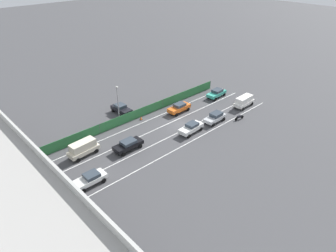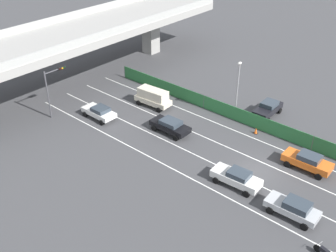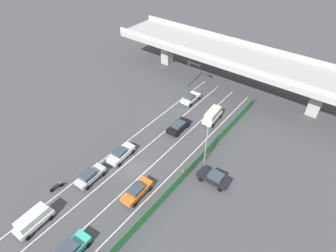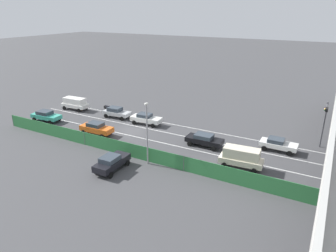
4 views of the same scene
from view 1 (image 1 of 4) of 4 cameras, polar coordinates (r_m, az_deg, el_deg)
name	(u,v)px [view 1 (image 1 of 4)]	position (r m, az deg, el deg)	size (l,w,h in m)	color
ground_plane	(180,125)	(52.32, 2.22, 0.24)	(300.00, 300.00, 0.00)	#424244
lane_line_left_edge	(181,147)	(46.57, 2.48, -3.86)	(0.14, 45.23, 0.01)	silver
lane_line_mid_left	(167,138)	(48.55, -0.27, -2.30)	(0.14, 45.23, 0.01)	silver
lane_line_mid_right	(153,131)	(50.66, -2.79, -0.85)	(0.14, 45.23, 0.01)	silver
lane_line_right_edge	(141,123)	(52.88, -5.10, 0.48)	(0.14, 45.23, 0.01)	silver
green_fence	(134,115)	(53.84, -6.42, 1.99)	(0.10, 41.33, 1.69)	#2D753D
car_sedan_black	(128,144)	(45.84, -7.41, -3.43)	(2.08, 4.57, 1.53)	black
car_taxi_teal	(217,93)	(62.93, 9.04, 6.11)	(2.33, 4.71, 1.59)	teal
car_van_white	(244,101)	(59.80, 13.97, 4.56)	(2.17, 4.70, 2.04)	silver
car_sedan_white	(90,179)	(40.39, -14.29, -9.48)	(2.04, 4.28, 1.50)	white
car_hatchback_white	(191,128)	(49.80, 4.35, -0.29)	(2.17, 4.66, 1.62)	silver
car_sedan_silver	(215,117)	(53.44, 8.78, 1.66)	(2.10, 4.43, 1.64)	#B7BABC
car_van_cream	(83,148)	(45.71, -15.51, -3.91)	(2.26, 4.68, 2.23)	beige
car_taxi_orange	(179,107)	(56.11, 2.09, 3.47)	(2.07, 4.63, 1.67)	orange
motorcycle	(239,117)	(55.19, 13.13, 1.63)	(0.69, 1.92, 0.93)	black
parked_sedan_dark	(121,109)	(56.27, -8.70, 3.21)	(4.41, 2.10, 1.68)	black
traffic_light	(63,185)	(35.17, -18.87, -10.42)	(2.87, 0.42, 5.77)	#47474C
street_lamp	(118,101)	(51.30, -9.32, 4.53)	(0.60, 0.36, 6.96)	gray
traffic_cone	(141,118)	(53.91, -5.04, 1.48)	(0.47, 0.47, 0.69)	orange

